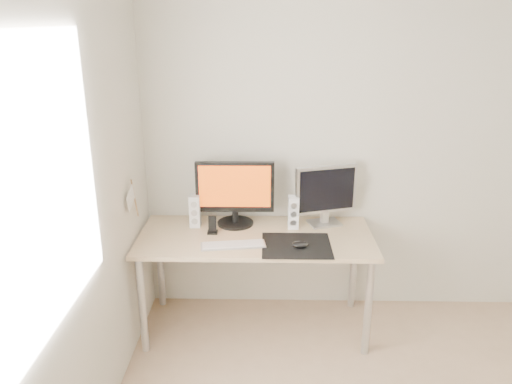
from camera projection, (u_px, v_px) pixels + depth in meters
name	position (u px, v px, depth m)	size (l,w,h in m)	color
wall_back	(386.00, 149.00, 3.57)	(3.50, 3.50, 0.00)	beige
wall_left	(39.00, 256.00, 1.95)	(3.50, 3.50, 0.00)	beige
window_pane	(33.00, 196.00, 1.87)	(1.30, 1.30, 0.00)	white
mousepad	(296.00, 245.00, 3.25)	(0.45, 0.40, 0.00)	black
mouse	(300.00, 244.00, 3.22)	(0.11, 0.06, 0.04)	black
desk	(256.00, 245.00, 3.44)	(1.60, 0.70, 0.73)	#D1B587
main_monitor	(235.00, 191.00, 3.50)	(0.55, 0.26, 0.47)	black
second_monitor	(326.00, 192.00, 3.52)	(0.44, 0.22, 0.43)	#ADADAF
speaker_left	(195.00, 211.00, 3.52)	(0.07, 0.09, 0.23)	white
speaker_right	(293.00, 212.00, 3.50)	(0.07, 0.09, 0.23)	white
keyboard	(233.00, 245.00, 3.25)	(0.43, 0.18, 0.02)	#AFAFB2
phone_dock	(212.00, 228.00, 3.43)	(0.07, 0.06, 0.13)	black
pennant	(132.00, 198.00, 3.19)	(0.01, 0.23, 0.29)	#A57F54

